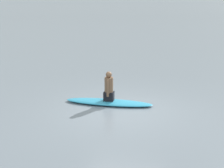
% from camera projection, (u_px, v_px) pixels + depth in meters
% --- Properties ---
extents(ground_plane, '(400.00, 400.00, 0.00)m').
position_uv_depth(ground_plane, '(122.00, 111.00, 10.48)').
color(ground_plane, gray).
extents(surfboard, '(1.07, 2.94, 0.12)m').
position_uv_depth(surfboard, '(109.00, 102.00, 11.08)').
color(surfboard, '#339EC6').
rests_on(surfboard, ground).
extents(person_paddler, '(0.43, 0.35, 0.97)m').
position_uv_depth(person_paddler, '(109.00, 88.00, 10.95)').
color(person_paddler, black).
rests_on(person_paddler, surfboard).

